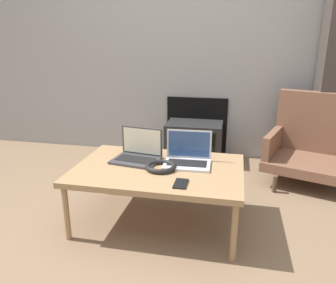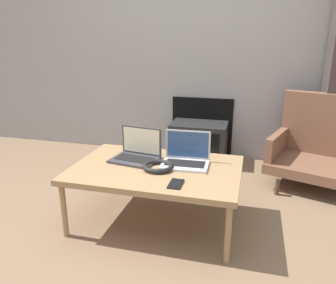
% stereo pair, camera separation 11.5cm
% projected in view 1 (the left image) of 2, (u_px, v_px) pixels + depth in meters
% --- Properties ---
extents(ground_plane, '(14.00, 14.00, 0.00)m').
position_uv_depth(ground_plane, '(145.00, 253.00, 1.90)').
color(ground_plane, '#7A6047').
extents(wall_back, '(7.00, 0.08, 2.60)m').
position_uv_depth(wall_back, '(192.00, 27.00, 3.18)').
color(wall_back, '#999999').
rests_on(wall_back, ground_plane).
extents(table, '(1.08, 0.72, 0.39)m').
position_uv_depth(table, '(158.00, 172.00, 2.12)').
color(table, '#9E7A51').
rests_on(table, ground_plane).
extents(laptop_left, '(0.33, 0.27, 0.21)m').
position_uv_depth(laptop_left, '(138.00, 153.00, 2.23)').
color(laptop_left, '#38383D').
rests_on(laptop_left, table).
extents(laptop_right, '(0.31, 0.24, 0.21)m').
position_uv_depth(laptop_right, '(188.00, 157.00, 2.16)').
color(laptop_right, silver).
rests_on(laptop_right, table).
extents(headphones, '(0.20, 0.20, 0.03)m').
position_uv_depth(headphones, '(161.00, 167.00, 2.08)').
color(headphones, black).
rests_on(headphones, table).
extents(phone, '(0.07, 0.13, 0.01)m').
position_uv_depth(phone, '(181.00, 184.00, 1.86)').
color(phone, black).
rests_on(phone, table).
extents(tv, '(0.54, 0.37, 0.39)m').
position_uv_depth(tv, '(194.00, 142.00, 3.28)').
color(tv, black).
rests_on(tv, ground_plane).
extents(armchair, '(0.82, 0.77, 0.75)m').
position_uv_depth(armchair, '(312.00, 142.00, 2.81)').
color(armchair, brown).
rests_on(armchair, ground_plane).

